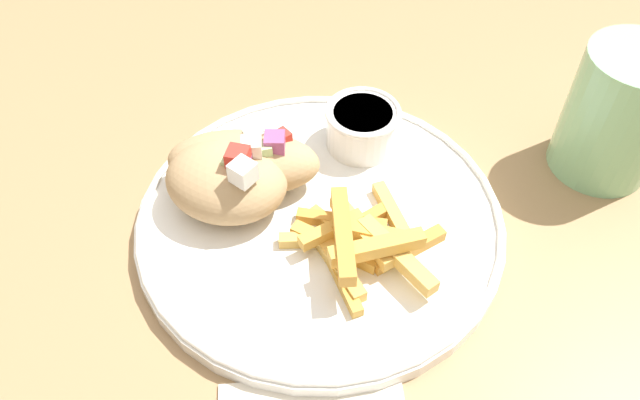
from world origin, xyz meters
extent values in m
cube|color=#9E7A51|center=(0.00, 0.00, 0.71)|extent=(1.13, 1.13, 0.04)
cylinder|color=#9E7A51|center=(-0.49, 0.49, 0.34)|extent=(0.06, 0.06, 0.69)
cylinder|color=#9E7A51|center=(0.49, 0.49, 0.34)|extent=(0.06, 0.06, 0.69)
cylinder|color=white|center=(0.02, -0.03, 0.73)|extent=(0.30, 0.30, 0.01)
torus|color=white|center=(0.02, -0.03, 0.74)|extent=(0.30, 0.30, 0.01)
ellipsoid|color=tan|center=(-0.06, -0.02, 0.76)|extent=(0.11, 0.10, 0.05)
cube|color=silver|center=(-0.04, -0.01, 0.79)|extent=(0.02, 0.02, 0.02)
cube|color=#A34C84|center=(-0.04, -0.02, 0.79)|extent=(0.01, 0.01, 0.01)
cube|color=#B7D693|center=(-0.03, -0.01, 0.79)|extent=(0.01, 0.01, 0.01)
cube|color=red|center=(-0.05, -0.03, 0.80)|extent=(0.02, 0.02, 0.02)
cube|color=white|center=(-0.04, -0.04, 0.80)|extent=(0.02, 0.02, 0.02)
cube|color=#B7D693|center=(-0.05, -0.03, 0.79)|extent=(0.01, 0.01, 0.01)
ellipsoid|color=tan|center=(-0.05, 0.00, 0.76)|extent=(0.13, 0.07, 0.05)
cube|color=red|center=(-0.02, 0.01, 0.78)|extent=(0.02, 0.02, 0.01)
cube|color=#A34C84|center=(-0.02, 0.00, 0.79)|extent=(0.02, 0.02, 0.02)
cube|color=#B7D693|center=(-0.04, -0.01, 0.79)|extent=(0.02, 0.02, 0.01)
cube|color=silver|center=(-0.04, 0.01, 0.78)|extent=(0.02, 0.02, 0.01)
cube|color=#E5B251|center=(0.04, -0.08, 0.74)|extent=(0.05, 0.06, 0.01)
cube|color=gold|center=(0.09, -0.06, 0.74)|extent=(0.06, 0.05, 0.01)
cube|color=gold|center=(0.03, -0.06, 0.74)|extent=(0.07, 0.04, 0.01)
cube|color=#E5B251|center=(0.08, -0.03, 0.74)|extent=(0.04, 0.06, 0.01)
cube|color=gold|center=(0.03, -0.05, 0.74)|extent=(0.05, 0.05, 0.01)
cube|color=gold|center=(0.03, -0.04, 0.74)|extent=(0.07, 0.01, 0.01)
cube|color=gold|center=(0.04, -0.09, 0.74)|extent=(0.04, 0.06, 0.01)
cube|color=#E5B251|center=(0.02, -0.06, 0.74)|extent=(0.06, 0.02, 0.01)
cube|color=gold|center=(0.05, -0.04, 0.74)|extent=(0.05, 0.05, 0.01)
cube|color=#E5B251|center=(0.05, -0.05, 0.75)|extent=(0.06, 0.07, 0.01)
cube|color=gold|center=(0.03, -0.06, 0.75)|extent=(0.05, 0.04, 0.01)
cube|color=gold|center=(0.06, -0.06, 0.75)|extent=(0.06, 0.02, 0.01)
cube|color=#E5B251|center=(0.08, -0.08, 0.75)|extent=(0.06, 0.07, 0.01)
cube|color=gold|center=(0.04, -0.07, 0.77)|extent=(0.03, 0.09, 0.01)
cube|color=gold|center=(0.06, -0.08, 0.77)|extent=(0.07, 0.04, 0.01)
cylinder|color=white|center=(0.04, 0.06, 0.76)|extent=(0.06, 0.06, 0.04)
cylinder|color=beige|center=(0.04, 0.06, 0.77)|extent=(0.05, 0.05, 0.01)
torus|color=white|center=(0.04, 0.06, 0.78)|extent=(0.07, 0.07, 0.00)
cylinder|color=#8CCC93|center=(0.26, 0.07, 0.78)|extent=(0.09, 0.09, 0.12)
cylinder|color=silver|center=(0.26, 0.07, 0.77)|extent=(0.08, 0.08, 0.07)
camera|label=1|loc=(0.05, -0.36, 1.13)|focal=35.00mm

